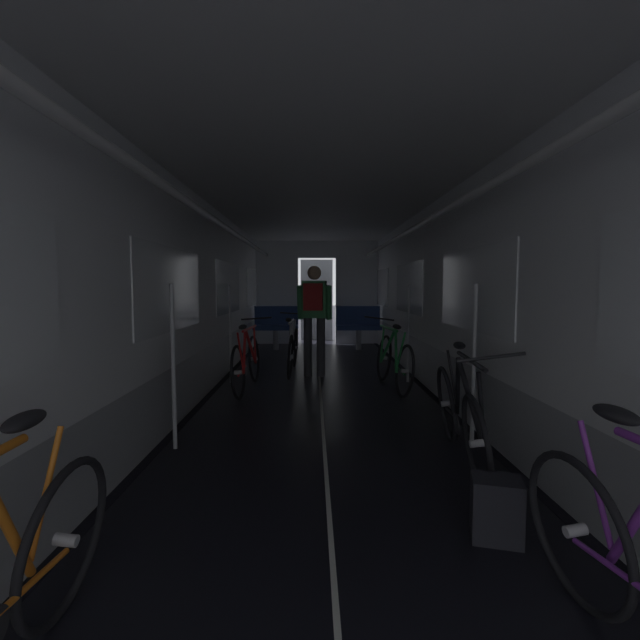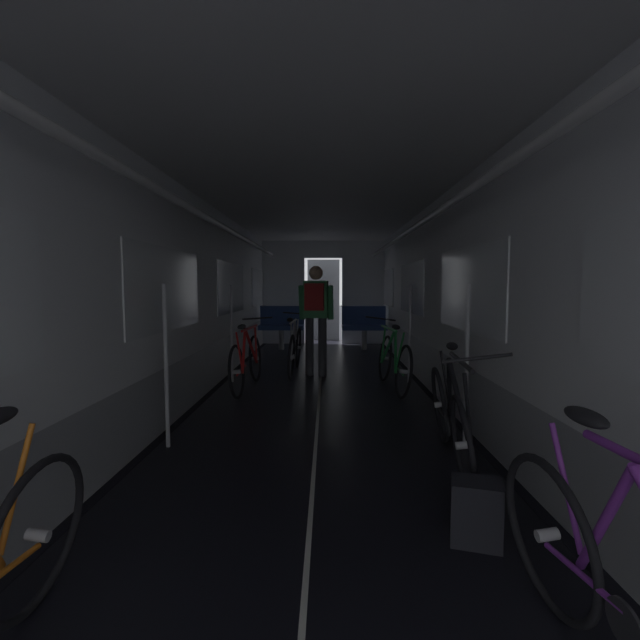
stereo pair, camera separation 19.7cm
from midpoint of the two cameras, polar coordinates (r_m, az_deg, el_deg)
The scene contains 9 objects.
train_car_shell at distance 5.23m, azimuth -0.95°, elevation 7.84°, with size 3.14×12.34×2.57m.
bench_seat_far_left at distance 9.77m, azimuth -6.23°, elevation -0.44°, with size 0.98×0.51×0.95m.
bench_seat_far_right at distance 9.77m, azimuth 4.34°, elevation -0.43°, with size 0.98×0.51×0.95m.
bicycle_green at distance 6.08m, azimuth 8.42°, elevation -5.15°, with size 0.48×1.69×0.96m.
bicycle_black at distance 3.69m, azimuth 16.00°, elevation -11.51°, with size 0.44×1.69×0.96m.
bicycle_red at distance 6.03m, azimuth -10.27°, elevation -5.23°, with size 0.44×1.69×0.95m.
person_cyclist_aisle at distance 6.76m, azimuth -1.59°, elevation 1.26°, with size 0.55×0.41×1.69m.
bicycle_silver_in_aisle at distance 7.10m, azimuth -4.31°, elevation -3.72°, with size 0.44×1.69×0.94m.
backpack_on_floor at distance 2.77m, azimuth 19.60°, elevation -21.83°, with size 0.26×0.20×0.34m, color black.
Camera 1 is at (-0.10, -1.62, 1.38)m, focal length 25.02 mm.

